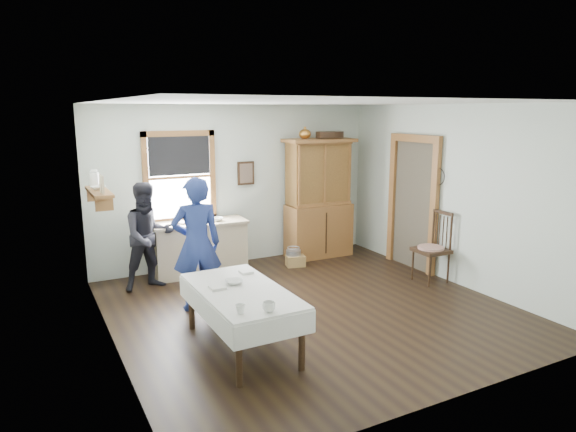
{
  "coord_description": "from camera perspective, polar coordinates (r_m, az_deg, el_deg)",
  "views": [
    {
      "loc": [
        -3.28,
        -5.59,
        2.6
      ],
      "look_at": [
        -0.18,
        0.3,
        1.23
      ],
      "focal_mm": 32.0,
      "sensor_mm": 36.0,
      "label": 1
    }
  ],
  "objects": [
    {
      "name": "rug_beater",
      "position": [
        8.26,
        16.41,
        5.05
      ],
      "size": [
        0.01,
        0.27,
        0.27
      ],
      "primitive_type": "torus",
      "rotation": [
        0.0,
        1.57,
        0.0
      ],
      "color": "black",
      "rests_on": "room"
    },
    {
      "name": "work_counter",
      "position": [
        8.4,
        -9.76,
        -3.49
      ],
      "size": [
        1.54,
        0.65,
        0.86
      ],
      "primitive_type": "cube",
      "rotation": [
        0.0,
        0.0,
        -0.05
      ],
      "color": "tan",
      "rests_on": "room"
    },
    {
      "name": "room",
      "position": [
        6.6,
        2.58,
        0.7
      ],
      "size": [
        5.01,
        5.01,
        2.7
      ],
      "color": "black",
      "rests_on": "ground"
    },
    {
      "name": "table_bowl",
      "position": [
        5.85,
        -6.03,
        -7.26
      ],
      "size": [
        0.26,
        0.26,
        0.05
      ],
      "primitive_type": "imported",
      "rotation": [
        0.0,
        0.0,
        -0.22
      ],
      "color": "silver",
      "rests_on": "dining_table"
    },
    {
      "name": "shelf_bowl",
      "position": [
        7.26,
        -20.35,
        2.97
      ],
      "size": [
        0.22,
        0.22,
        0.05
      ],
      "primitive_type": "imported",
      "color": "silver",
      "rests_on": "wall_shelf"
    },
    {
      "name": "wicker_basket",
      "position": [
        8.76,
        0.83,
        -5.0
      ],
      "size": [
        0.35,
        0.29,
        0.18
      ],
      "primitive_type": "cube",
      "rotation": [
        0.0,
        0.0,
        -0.24
      ],
      "color": "#AA884D",
      "rests_on": "room"
    },
    {
      "name": "wall_shelf",
      "position": [
        7.26,
        -20.32,
        2.77
      ],
      "size": [
        0.24,
        1.0,
        0.44
      ],
      "color": "brown",
      "rests_on": "room"
    },
    {
      "name": "table_cup_a",
      "position": [
        5.05,
        -2.14,
        -10.04
      ],
      "size": [
        0.14,
        0.14,
        0.1
      ],
      "primitive_type": "imported",
      "rotation": [
        0.0,
        0.0,
        0.07
      ],
      "color": "silver",
      "rests_on": "dining_table"
    },
    {
      "name": "counter_bowl",
      "position": [
        8.29,
        -7.88,
        -0.36
      ],
      "size": [
        0.25,
        0.25,
        0.06
      ],
      "primitive_type": "imported",
      "rotation": [
        0.0,
        0.0,
        0.43
      ],
      "color": "silver",
      "rests_on": "work_counter"
    },
    {
      "name": "table_cup_b",
      "position": [
        5.03,
        -5.32,
        -10.24
      ],
      "size": [
        0.1,
        0.1,
        0.09
      ],
      "primitive_type": "imported",
      "rotation": [
        0.0,
        0.0,
        0.0
      ],
      "color": "silver",
      "rests_on": "dining_table"
    },
    {
      "name": "counter_book",
      "position": [
        8.18,
        -12.23,
        -0.81
      ],
      "size": [
        0.24,
        0.26,
        0.02
      ],
      "primitive_type": "imported",
      "rotation": [
        0.0,
        0.0,
        0.53
      ],
      "color": "brown",
      "rests_on": "work_counter"
    },
    {
      "name": "spindle_chair",
      "position": [
        8.17,
        15.64,
        -3.33
      ],
      "size": [
        0.52,
        0.52,
        1.1
      ],
      "primitive_type": "cube",
      "rotation": [
        0.0,
        0.0,
        -0.03
      ],
      "color": "#321E11",
      "rests_on": "room"
    },
    {
      "name": "framed_picture",
      "position": [
        8.81,
        -4.69,
        4.76
      ],
      "size": [
        0.3,
        0.04,
        0.4
      ],
      "primitive_type": "cube",
      "color": "#321E11",
      "rests_on": "room"
    },
    {
      "name": "dining_table",
      "position": [
        5.81,
        -5.16,
        -11.3
      ],
      "size": [
        0.91,
        1.72,
        0.69
      ],
      "primitive_type": "cube",
      "rotation": [
        0.0,
        0.0,
        0.01
      ],
      "color": "silver",
      "rests_on": "room"
    },
    {
      "name": "doorway",
      "position": [
        8.74,
        13.73,
        1.84
      ],
      "size": [
        0.09,
        1.14,
        2.22
      ],
      "color": "#4A4335",
      "rests_on": "room"
    },
    {
      "name": "china_hutch",
      "position": [
        9.2,
        3.44,
        1.98
      ],
      "size": [
        1.26,
        0.62,
        2.12
      ],
      "primitive_type": "cube",
      "rotation": [
        0.0,
        0.0,
        -0.02
      ],
      "color": "brown",
      "rests_on": "room"
    },
    {
      "name": "pail",
      "position": [
        8.79,
        0.61,
        -4.65
      ],
      "size": [
        0.33,
        0.33,
        0.27
      ],
      "primitive_type": "cube",
      "rotation": [
        0.0,
        0.0,
        -0.39
      ],
      "color": "#9FA0A7",
      "rests_on": "room"
    },
    {
      "name": "window",
      "position": [
        8.42,
        -11.94,
        4.81
      ],
      "size": [
        1.18,
        0.07,
        1.48
      ],
      "color": "white",
      "rests_on": "room"
    },
    {
      "name": "figure_dark",
      "position": [
        7.8,
        -15.22,
        -2.59
      ],
      "size": [
        0.78,
        0.65,
        1.47
      ],
      "primitive_type": "imported",
      "rotation": [
        0.0,
        0.0,
        0.13
      ],
      "color": "black",
      "rests_on": "room"
    },
    {
      "name": "woman_blue",
      "position": [
        6.84,
        -10.1,
        -3.62
      ],
      "size": [
        0.65,
        0.48,
        1.64
      ],
      "primitive_type": "imported",
      "rotation": [
        0.0,
        0.0,
        3.0
      ],
      "color": "navy",
      "rests_on": "room"
    }
  ]
}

